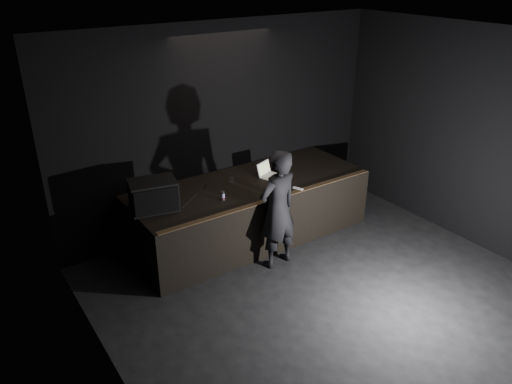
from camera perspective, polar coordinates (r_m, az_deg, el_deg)
The scene contains 11 objects.
ground at distance 6.96m, azimuth 12.15°, elevation -14.31°, with size 7.00×7.00×0.00m, color black.
room_walls at distance 5.90m, azimuth 13.91°, elevation 1.06°, with size 6.10×7.10×3.52m.
stage_riser at distance 8.43m, azimuth -0.75°, elevation -2.04°, with size 4.00×1.50×1.00m, color black.
riser_lip at distance 7.68m, azimuth 2.14°, elevation -0.71°, with size 3.92×0.10×0.01m, color brown.
stage_monitor at distance 7.42m, azimuth -11.63°, elevation -0.36°, with size 0.76×0.62×0.45m.
cable at distance 7.79m, azimuth -7.03°, elevation -0.46°, with size 0.02×0.02×0.89m, color black.
laptop at distance 8.45m, azimuth 1.35°, elevation 2.24°, with size 0.42×0.40×0.23m.
beer_can at distance 7.62m, azimuth -3.80°, elevation -0.42°, with size 0.06×0.06×0.14m.
plastic_cup at distance 8.17m, azimuth -2.78°, elevation 1.32°, with size 0.09×0.09×0.11m, color white.
wii_remote at distance 7.99m, azimuth 4.82°, elevation 0.39°, with size 0.04×0.17×0.03m, color white.
person at distance 7.47m, azimuth 2.49°, elevation -2.03°, with size 0.69×0.45×1.89m, color black.
Camera 1 is at (-4.10, -3.53, 4.37)m, focal length 35.00 mm.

